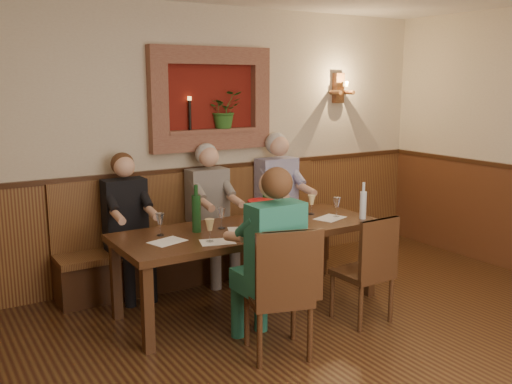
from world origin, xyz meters
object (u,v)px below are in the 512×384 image
(person_bench_left, at_px, (129,238))
(person_chair_front, at_px, (269,274))
(wine_bottle_green_b, at_px, (196,212))
(water_bottle, at_px, (363,204))
(chair_near_left, at_px, (278,318))
(bench, at_px, (203,247))
(chair_near_right, at_px, (363,290))
(person_bench_right, at_px, (281,212))
(spittoon_bucket, at_px, (261,215))
(person_bench_mid, at_px, (212,224))
(wine_bottle_green_a, at_px, (266,209))
(dining_table, at_px, (249,235))

(person_bench_left, height_order, person_chair_front, person_chair_front)
(wine_bottle_green_b, distance_m, water_bottle, 1.60)
(chair_near_left, distance_m, water_bottle, 1.63)
(bench, distance_m, chair_near_left, 1.89)
(chair_near_right, xyz_separation_m, water_bottle, (0.41, 0.49, 0.62))
(person_bench_right, xyz_separation_m, spittoon_bucket, (-0.89, -0.99, 0.27))
(spittoon_bucket, height_order, water_bottle, water_bottle)
(person_bench_right, bearing_deg, spittoon_bucket, -131.84)
(wine_bottle_green_b, bearing_deg, person_bench_left, 115.61)
(bench, relative_size, person_bench_mid, 2.12)
(wine_bottle_green_b, bearing_deg, chair_near_right, -37.64)
(bench, relative_size, wine_bottle_green_a, 7.93)
(chair_near_left, height_order, wine_bottle_green_a, wine_bottle_green_a)
(person_bench_left, height_order, water_bottle, person_bench_left)
(chair_near_left, bearing_deg, water_bottle, 41.26)
(chair_near_right, xyz_separation_m, person_bench_mid, (-0.61, 1.62, 0.31))
(person_bench_right, relative_size, spittoon_bucket, 5.53)
(person_bench_left, relative_size, water_bottle, 3.94)
(person_bench_right, height_order, spittoon_bucket, person_bench_right)
(spittoon_bucket, bearing_deg, bench, 91.41)
(person_bench_left, bearing_deg, person_chair_front, -71.84)
(person_bench_left, relative_size, wine_bottle_green_a, 3.63)
(bench, bearing_deg, chair_near_right, -68.86)
(person_bench_mid, distance_m, person_chair_front, 1.65)
(dining_table, distance_m, person_bench_mid, 0.84)
(chair_near_right, distance_m, person_bench_mid, 1.76)
(person_bench_left, relative_size, wine_bottle_green_b, 3.33)
(bench, bearing_deg, person_chair_front, -99.83)
(spittoon_bucket, bearing_deg, chair_near_right, -44.41)
(person_bench_left, distance_m, person_bench_right, 1.74)
(spittoon_bucket, bearing_deg, person_bench_mid, 88.40)
(person_bench_mid, height_order, spittoon_bucket, person_bench_mid)
(chair_near_left, relative_size, spittoon_bucket, 3.76)
(spittoon_bucket, distance_m, wine_bottle_green_b, 0.56)
(wine_bottle_green_a, distance_m, water_bottle, 0.96)
(chair_near_right, relative_size, person_bench_right, 0.63)
(person_bench_mid, bearing_deg, wine_bottle_green_b, -125.56)
(wine_bottle_green_b, bearing_deg, person_chair_front, -78.68)
(spittoon_bucket, relative_size, wine_bottle_green_a, 0.71)
(person_chair_front, relative_size, wine_bottle_green_a, 3.77)
(dining_table, relative_size, water_bottle, 6.87)
(bench, xyz_separation_m, person_bench_right, (0.91, -0.11, 0.29))
(chair_near_right, relative_size, water_bottle, 2.67)
(person_bench_left, relative_size, person_chair_front, 0.96)
(dining_table, height_order, chair_near_right, chair_near_right)
(dining_table, bearing_deg, person_bench_right, 42.47)
(person_chair_front, bearing_deg, spittoon_bucket, 62.48)
(bench, distance_m, spittoon_bucket, 1.23)
(chair_near_left, height_order, person_bench_mid, person_bench_mid)
(person_bench_left, relative_size, person_bench_right, 0.93)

